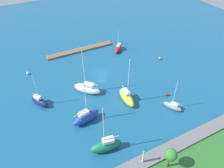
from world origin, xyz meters
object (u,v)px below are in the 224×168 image
object	(u,v)px
pier_dock	(80,50)
park_tree_east	(171,155)
sailboat_yellow_west_end	(127,97)
sailboat_gray_center_basin	(173,106)
sailboat_red_far_north	(118,48)
sailboat_white_along_channel	(87,88)
mooring_buoy_white	(28,73)
sailboat_blue_far_south	(86,117)
sailboat_navy_off_beacon	(40,101)
mooring_buoy_red	(167,94)
mooring_buoy_orange	(160,58)
harbor_beacon	(143,156)
sailboat_green_outer_mooring	(106,145)

from	to	relation	value
pier_dock	park_tree_east	world-z (taller)	park_tree_east
sailboat_yellow_west_end	sailboat_gray_center_basin	xyz separation A→B (m)	(-9.13, 7.85, -0.46)
pier_dock	sailboat_red_far_north	xyz separation A→B (m)	(-12.38, 6.29, 0.71)
sailboat_white_along_channel	mooring_buoy_white	xyz separation A→B (m)	(13.61, -16.36, -1.03)
sailboat_blue_far_south	sailboat_white_along_channel	bearing A→B (deg)	55.05
sailboat_red_far_north	mooring_buoy_white	xyz separation A→B (m)	(32.17, -0.24, -0.58)
sailboat_blue_far_south	sailboat_navy_off_beacon	bearing A→B (deg)	117.10
sailboat_white_along_channel	sailboat_red_far_north	distance (m)	24.59
pier_dock	sailboat_gray_center_basin	world-z (taller)	sailboat_gray_center_basin
mooring_buoy_white	sailboat_yellow_west_end	bearing A→B (deg)	131.76
park_tree_east	mooring_buoy_white	bearing A→B (deg)	-66.69
sailboat_navy_off_beacon	sailboat_red_far_north	bearing A→B (deg)	84.60
sailboat_red_far_north	mooring_buoy_white	distance (m)	32.17
park_tree_east	mooring_buoy_white	distance (m)	48.79
pier_dock	mooring_buoy_white	bearing A→B (deg)	17.00
sailboat_blue_far_south	mooring_buoy_red	distance (m)	23.41
pier_dock	sailboat_blue_far_south	distance (m)	33.70
park_tree_east	mooring_buoy_orange	world-z (taller)	park_tree_east
park_tree_east	mooring_buoy_white	xyz separation A→B (m)	(19.22, -44.60, -4.62)
sailboat_white_along_channel	sailboat_gray_center_basin	xyz separation A→B (m)	(-17.25, 15.83, -0.54)
sailboat_navy_off_beacon	sailboat_red_far_north	world-z (taller)	sailboat_navy_off_beacon
mooring_buoy_orange	harbor_beacon	bearing A→B (deg)	47.87
sailboat_green_outer_mooring	mooring_buoy_orange	bearing A→B (deg)	-135.43
mooring_buoy_white	sailboat_blue_far_south	bearing A→B (deg)	110.08
sailboat_gray_center_basin	mooring_buoy_red	distance (m)	5.01
harbor_beacon	sailboat_green_outer_mooring	size ratio (longest dim) A/B	0.29
sailboat_blue_far_south	mooring_buoy_white	xyz separation A→B (m)	(9.51, -26.03, -1.09)
pier_dock	mooring_buoy_white	size ratio (longest dim) A/B	27.53
park_tree_east	sailboat_navy_off_beacon	xyz separation A→B (m)	(18.54, -29.45, -3.90)
sailboat_green_outer_mooring	sailboat_blue_far_south	world-z (taller)	sailboat_green_outer_mooring
sailboat_red_far_north	mooring_buoy_orange	size ratio (longest dim) A/B	9.63
pier_dock	sailboat_yellow_west_end	world-z (taller)	sailboat_yellow_west_end
sailboat_white_along_channel	mooring_buoy_red	bearing A→B (deg)	-163.82
sailboat_navy_off_beacon	park_tree_east	bearing A→B (deg)	1.45
pier_dock	sailboat_gray_center_basin	xyz separation A→B (m)	(-11.08, 38.24, 0.62)
sailboat_green_outer_mooring	sailboat_gray_center_basin	world-z (taller)	sailboat_green_outer_mooring
sailboat_blue_far_south	pier_dock	bearing A→B (deg)	60.26
sailboat_green_outer_mooring	mooring_buoy_orange	world-z (taller)	sailboat_green_outer_mooring
sailboat_green_outer_mooring	mooring_buoy_white	size ratio (longest dim) A/B	14.43
sailboat_yellow_west_end	mooring_buoy_red	bearing A→B (deg)	75.36
park_tree_east	mooring_buoy_red	world-z (taller)	park_tree_east
mooring_buoy_orange	mooring_buoy_red	xyz separation A→B (m)	(9.44, 15.74, -0.00)
pier_dock	mooring_buoy_red	xyz separation A→B (m)	(-13.06, 33.67, 0.11)
sailboat_yellow_west_end	sailboat_red_far_north	xyz separation A→B (m)	(-10.43, -24.11, -0.37)
pier_dock	park_tree_east	xyz separation A→B (m)	(0.57, 50.65, 4.75)
sailboat_green_outer_mooring	sailboat_white_along_channel	xyz separation A→B (m)	(-3.22, -18.89, -0.03)
pier_dock	mooring_buoy_red	size ratio (longest dim) A/B	28.49
pier_dock	sailboat_white_along_channel	world-z (taller)	sailboat_white_along_channel
pier_dock	mooring_buoy_white	distance (m)	20.69
harbor_beacon	sailboat_blue_far_south	size ratio (longest dim) A/B	0.31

